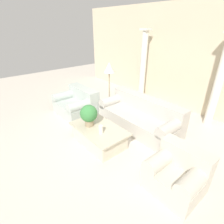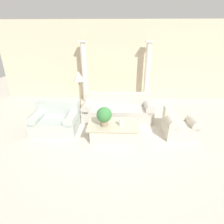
# 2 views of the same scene
# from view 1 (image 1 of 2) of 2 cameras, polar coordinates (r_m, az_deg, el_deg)

# --- Properties ---
(ground_plane) EXTENTS (16.00, 16.00, 0.00)m
(ground_plane) POSITION_cam_1_polar(r_m,az_deg,el_deg) (4.36, 0.23, -9.34)
(ground_plane) COLOR beige
(wall_back) EXTENTS (10.00, 0.06, 3.20)m
(wall_back) POSITION_cam_1_polar(r_m,az_deg,el_deg) (6.04, 23.71, 15.42)
(wall_back) COLOR beige
(wall_back) RESTS_ON ground_plane
(sofa_long) EXTENTS (2.31, 0.98, 0.81)m
(sofa_long) POSITION_cam_1_polar(r_m,az_deg,el_deg) (4.83, 9.18, -1.27)
(sofa_long) COLOR #B7B2A8
(sofa_long) RESTS_ON ground_plane
(loveseat) EXTENTS (1.28, 0.98, 0.81)m
(loveseat) POSITION_cam_1_polar(r_m,az_deg,el_deg) (5.60, -11.30, 2.76)
(loveseat) COLOR #ADB8AF
(loveseat) RESTS_ON ground_plane
(coffee_table) EXTENTS (1.37, 0.83, 0.43)m
(coffee_table) POSITION_cam_1_polar(r_m,az_deg,el_deg) (4.18, -4.21, -7.61)
(coffee_table) COLOR beige
(coffee_table) RESTS_ON ground_plane
(potted_plant) EXTENTS (0.40, 0.40, 0.52)m
(potted_plant) POSITION_cam_1_polar(r_m,az_deg,el_deg) (4.04, -7.59, -0.73)
(potted_plant) COLOR #937F60
(potted_plant) RESTS_ON coffee_table
(pillar_candle) EXTENTS (0.09, 0.09, 0.19)m
(pillar_candle) POSITION_cam_1_polar(r_m,az_deg,el_deg) (3.83, -3.67, -5.68)
(pillar_candle) COLOR silver
(pillar_candle) RESTS_ON coffee_table
(floor_lamp) EXTENTS (0.33, 0.33, 1.59)m
(floor_lamp) POSITION_cam_1_polar(r_m,az_deg,el_deg) (5.26, -0.93, 13.38)
(floor_lamp) COLOR gray
(floor_lamp) RESTS_ON ground_plane
(column_left) EXTENTS (0.30, 0.30, 2.45)m
(column_left) POSITION_cam_1_polar(r_m,az_deg,el_deg) (6.52, 10.09, 14.73)
(column_left) COLOR silver
(column_left) RESTS_ON ground_plane
(column_right) EXTENTS (0.30, 0.30, 2.45)m
(column_right) POSITION_cam_1_polar(r_m,az_deg,el_deg) (5.31, 31.53, 8.45)
(column_right) COLOR silver
(column_right) RESTS_ON ground_plane
(armchair) EXTENTS (0.87, 0.77, 0.77)m
(armchair) POSITION_cam_1_polar(r_m,az_deg,el_deg) (3.29, 20.50, -18.13)
(armchair) COLOR beige
(armchair) RESTS_ON ground_plane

